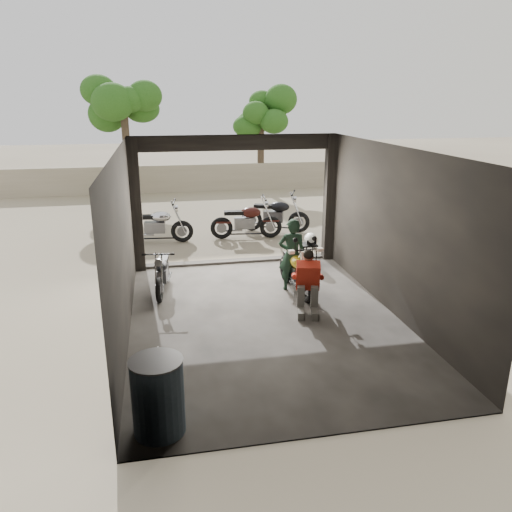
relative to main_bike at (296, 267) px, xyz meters
name	(u,v)px	position (x,y,z in m)	size (l,w,h in m)	color
ground	(265,320)	(-0.96, -1.30, -0.56)	(80.00, 80.00, 0.00)	#7A6D56
garage	(259,247)	(-0.96, -0.75, 0.72)	(7.00, 7.13, 3.20)	#2D2B28
boundary_wall	(200,178)	(-0.96, 12.70, 0.04)	(18.00, 0.30, 1.20)	gray
tree_left	(123,99)	(-3.96, 11.20, 3.42)	(2.20, 2.20, 5.60)	#382B1E
tree_right	(261,109)	(1.84, 12.70, 3.00)	(2.20, 2.20, 5.00)	#382B1E
main_bike	(296,267)	(0.00, 0.00, 0.00)	(0.69, 1.69, 1.12)	beige
left_bike	(162,270)	(-2.83, 0.56, -0.06)	(0.61, 1.49, 1.01)	black
outside_bike_a	(157,222)	(-2.91, 4.48, 0.05)	(0.74, 1.81, 1.22)	black
outside_bike_b	(246,218)	(-0.30, 4.45, 0.06)	(0.76, 1.85, 1.25)	#37110D
outside_bike_c	(275,212)	(0.73, 5.05, 0.07)	(0.77, 1.88, 1.27)	black
rider	(292,255)	(-0.07, 0.12, 0.24)	(0.58, 0.38, 1.60)	black
mechanic	(308,285)	(-0.08, -1.16, 0.04)	(0.61, 0.83, 1.20)	red
stool	(308,247)	(0.79, 1.70, -0.09)	(0.40, 0.40, 0.55)	black
helmet	(310,238)	(0.84, 1.68, 0.13)	(0.30, 0.31, 0.28)	white
oil_drum	(158,397)	(-2.96, -4.30, -0.06)	(0.65, 0.65, 1.01)	#3B5164
sign_post	(373,199)	(2.65, 2.17, 0.95)	(0.75, 0.08, 2.26)	black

